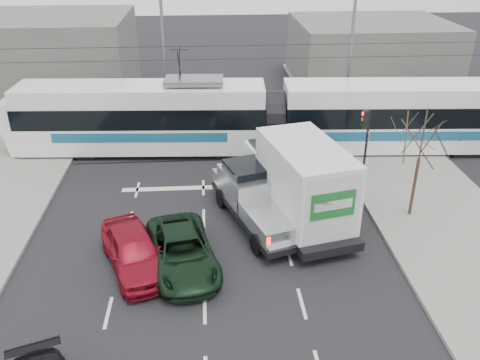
{
  "coord_description": "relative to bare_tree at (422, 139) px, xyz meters",
  "views": [
    {
      "loc": [
        -1.43,
        -16.71,
        11.9
      ],
      "look_at": [
        -0.04,
        3.17,
        1.8
      ],
      "focal_mm": 38.0,
      "sensor_mm": 36.0,
      "label": 1
    }
  ],
  "objects": [
    {
      "name": "bare_tree",
      "position": [
        0.0,
        0.0,
        0.0
      ],
      "size": [
        2.4,
        2.4,
        5.0
      ],
      "color": "#47382B",
      "rests_on": "ground"
    },
    {
      "name": "silver_pickup",
      "position": [
        -6.96,
        0.29,
        -2.62
      ],
      "size": [
        4.1,
        6.84,
        2.35
      ],
      "rotation": [
        0.0,
        0.0,
        0.31
      ],
      "color": "black",
      "rests_on": "ground"
    },
    {
      "name": "street_lamp_far",
      "position": [
        -11.79,
        13.5,
        1.32
      ],
      "size": [
        2.38,
        0.25,
        9.0
      ],
      "color": "slate",
      "rests_on": "ground"
    },
    {
      "name": "rails",
      "position": [
        -7.6,
        7.5,
        -3.78
      ],
      "size": [
        60.0,
        1.6,
        0.03
      ],
      "primitive_type": "cube",
      "color": "#33302D",
      "rests_on": "ground"
    },
    {
      "name": "box_truck",
      "position": [
        -5.13,
        0.22,
        -1.91
      ],
      "size": [
        4.28,
        8.01,
        3.81
      ],
      "rotation": [
        0.0,
        0.0,
        0.23
      ],
      "color": "black",
      "rests_on": "ground"
    },
    {
      "name": "traffic_signal",
      "position": [
        -1.13,
        4.0,
        -1.05
      ],
      "size": [
        0.44,
        0.44,
        3.6
      ],
      "color": "black",
      "rests_on": "ground"
    },
    {
      "name": "green_car",
      "position": [
        -10.11,
        -3.04,
        -3.09
      ],
      "size": [
        3.28,
        5.41,
        1.4
      ],
      "primitive_type": "imported",
      "rotation": [
        0.0,
        0.0,
        0.2
      ],
      "color": "black",
      "rests_on": "ground"
    },
    {
      "name": "sidewalk_right",
      "position": [
        1.4,
        -2.5,
        -3.72
      ],
      "size": [
        6.0,
        60.0,
        0.15
      ],
      "primitive_type": "cube",
      "color": "gray",
      "rests_on": "ground"
    },
    {
      "name": "red_car",
      "position": [
        -11.95,
        -2.98,
        -3.0
      ],
      "size": [
        3.42,
        4.99,
        1.58
      ],
      "primitive_type": "imported",
      "rotation": [
        0.0,
        0.0,
        0.37
      ],
      "color": "maroon",
      "rests_on": "ground"
    },
    {
      "name": "building_right",
      "position": [
        4.4,
        21.5,
        -1.29
      ],
      "size": [
        12.0,
        10.0,
        5.0
      ],
      "primitive_type": "cube",
      "color": "slate",
      "rests_on": "ground"
    },
    {
      "name": "tram",
      "position": [
        -5.24,
        7.97,
        -1.71
      ],
      "size": [
        28.89,
        4.46,
        5.87
      ],
      "rotation": [
        0.0,
        0.0,
        -0.05
      ],
      "color": "white",
      "rests_on": "ground"
    },
    {
      "name": "building_left",
      "position": [
        -21.6,
        19.5,
        -0.79
      ],
      "size": [
        14.0,
        10.0,
        6.0
      ],
      "primitive_type": "cube",
      "color": "slate",
      "rests_on": "ground"
    },
    {
      "name": "navy_pickup",
      "position": [
        -4.12,
        -0.18,
        -2.8
      ],
      "size": [
        3.54,
        5.05,
        2.01
      ],
      "rotation": [
        0.0,
        0.0,
        -0.43
      ],
      "color": "black",
      "rests_on": "ground"
    },
    {
      "name": "catenary",
      "position": [
        -7.6,
        7.5,
        0.09
      ],
      "size": [
        60.0,
        0.2,
        7.0
      ],
      "color": "black",
      "rests_on": "ground"
    },
    {
      "name": "street_lamp_near",
      "position": [
        -0.29,
        11.5,
        1.32
      ],
      "size": [
        2.38,
        0.25,
        9.0
      ],
      "color": "slate",
      "rests_on": "ground"
    },
    {
      "name": "ground",
      "position": [
        -7.6,
        -2.5,
        -3.79
      ],
      "size": [
        120.0,
        120.0,
        0.0
      ],
      "primitive_type": "plane",
      "color": "black",
      "rests_on": "ground"
    }
  ]
}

